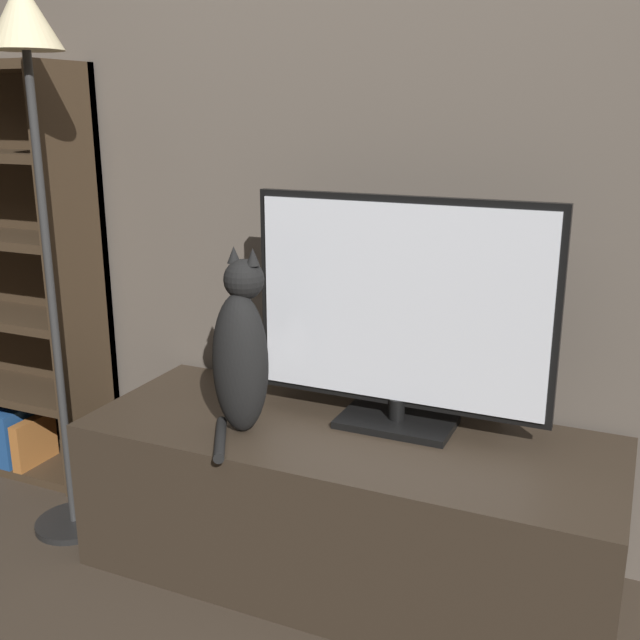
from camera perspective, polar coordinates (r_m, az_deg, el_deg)
name	(u,v)px	position (r m, az deg, el deg)	size (l,w,h in m)	color
wall_back	(394,102)	(2.17, 5.63, 16.20)	(4.80, 0.05, 2.60)	#60564C
tv_stand	(346,504)	(2.15, 1.98, -13.82)	(1.45, 0.56, 0.44)	#33281E
tv	(400,313)	(1.99, 6.12, 0.52)	(0.82, 0.19, 0.63)	black
cat	(241,354)	(1.99, -6.01, -2.58)	(0.17, 0.29, 0.50)	black
bookshelf	(7,295)	(2.91, -22.71, 1.75)	(0.74, 0.28, 1.43)	#3D2D1E
floor_lamp	(33,115)	(2.26, -21.02, 14.38)	(0.24, 0.24, 1.61)	black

